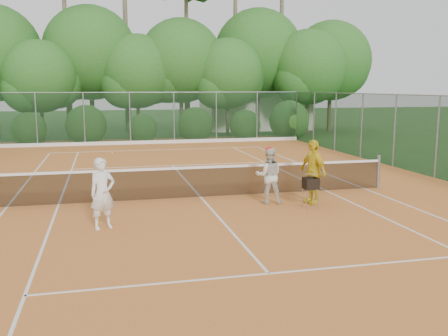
# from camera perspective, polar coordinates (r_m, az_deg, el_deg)

# --- Properties ---
(ground) EXTENTS (120.00, 120.00, 0.00)m
(ground) POSITION_cam_1_polar(r_m,az_deg,el_deg) (15.11, -2.65, -3.47)
(ground) COLOR #1F4518
(ground) RESTS_ON ground
(clay_court) EXTENTS (18.00, 36.00, 0.02)m
(clay_court) POSITION_cam_1_polar(r_m,az_deg,el_deg) (15.11, -2.65, -3.43)
(clay_court) COLOR #CA722E
(clay_court) RESTS_ON ground
(club_building) EXTENTS (8.00, 5.00, 3.00)m
(club_building) POSITION_cam_1_polar(r_m,az_deg,el_deg) (40.28, 3.48, 6.64)
(club_building) COLOR beige
(club_building) RESTS_ON ground
(tennis_net) EXTENTS (11.97, 0.10, 1.10)m
(tennis_net) POSITION_cam_1_polar(r_m,az_deg,el_deg) (15.01, -2.67, -1.49)
(tennis_net) COLOR gray
(tennis_net) RESTS_ON clay_court
(player_white) EXTENTS (0.72, 0.61, 1.68)m
(player_white) POSITION_cam_1_polar(r_m,az_deg,el_deg) (12.02, -13.71, -2.85)
(player_white) COLOR white
(player_white) RESTS_ON clay_court
(player_center_grp) EXTENTS (0.89, 0.75, 1.64)m
(player_center_grp) POSITION_cam_1_polar(r_m,az_deg,el_deg) (14.30, 5.15, -0.84)
(player_center_grp) COLOR beige
(player_center_grp) RESTS_ON clay_court
(player_yellow) EXTENTS (0.70, 1.15, 1.83)m
(player_yellow) POSITION_cam_1_polar(r_m,az_deg,el_deg) (14.45, 10.11, -0.40)
(player_yellow) COLOR yellow
(player_yellow) RESTS_ON clay_court
(ball_hopper) EXTENTS (0.37, 0.37, 0.84)m
(ball_hopper) POSITION_cam_1_polar(r_m,az_deg,el_deg) (13.95, 9.88, -1.80)
(ball_hopper) COLOR gray
(ball_hopper) RESTS_ON clay_court
(stray_ball_a) EXTENTS (0.07, 0.07, 0.07)m
(stray_ball_a) POSITION_cam_1_polar(r_m,az_deg,el_deg) (25.60, -12.65, 1.68)
(stray_ball_a) COLOR yellow
(stray_ball_a) RESTS_ON clay_court
(stray_ball_b) EXTENTS (0.07, 0.07, 0.07)m
(stray_ball_b) POSITION_cam_1_polar(r_m,az_deg,el_deg) (26.52, -7.73, 2.08)
(stray_ball_b) COLOR yellow
(stray_ball_b) RESTS_ON clay_court
(stray_ball_c) EXTENTS (0.07, 0.07, 0.07)m
(stray_ball_c) POSITION_cam_1_polar(r_m,az_deg,el_deg) (27.31, 1.30, 2.37)
(stray_ball_c) COLOR gold
(stray_ball_c) RESTS_ON clay_court
(court_markings) EXTENTS (11.03, 23.83, 0.01)m
(court_markings) POSITION_cam_1_polar(r_m,az_deg,el_deg) (15.11, -2.65, -3.38)
(court_markings) COLOR white
(court_markings) RESTS_ON clay_court
(fence_back) EXTENTS (18.07, 0.07, 3.00)m
(fence_back) POSITION_cam_1_polar(r_m,az_deg,el_deg) (29.67, -8.21, 5.67)
(fence_back) COLOR #19381E
(fence_back) RESTS_ON clay_court
(tropical_treeline) EXTENTS (32.10, 8.49, 15.03)m
(tropical_treeline) POSITION_cam_1_polar(r_m,az_deg,el_deg) (35.00, -6.79, 12.12)
(tropical_treeline) COLOR brown
(tropical_treeline) RESTS_ON ground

